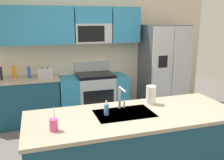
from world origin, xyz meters
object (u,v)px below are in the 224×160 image
object	(u,v)px
bottle_blue	(29,72)
sink_faucet	(121,96)
toaster	(45,73)
bottle_orange	(14,72)
pepper_mill	(1,73)
refrigerator	(163,69)
drink_cup_pink	(54,125)
paper_towel_roll	(151,95)
soap_dispenser	(106,109)
range_oven	(93,95)

from	to	relation	value
bottle_blue	sink_faucet	bearing A→B (deg)	-62.20
toaster	bottle_orange	world-z (taller)	bottle_orange
bottle_blue	bottle_orange	size ratio (longest dim) A/B	0.88
pepper_mill	sink_faucet	distance (m)	2.59
refrigerator	pepper_mill	size ratio (longest dim) A/B	7.88
pepper_mill	bottle_blue	distance (m)	0.48
pepper_mill	bottle_orange	world-z (taller)	bottle_orange
sink_faucet	drink_cup_pink	size ratio (longest dim) A/B	1.16
bottle_orange	drink_cup_pink	xyz separation A→B (m)	(0.51, -2.47, -0.06)
drink_cup_pink	paper_towel_roll	size ratio (longest dim) A/B	1.01
toaster	sink_faucet	bearing A→B (deg)	-68.45
bottle_blue	paper_towel_roll	xyz separation A→B (m)	(1.51, -1.98, 0.01)
sink_faucet	paper_towel_roll	size ratio (longest dim) A/B	1.17
bottle_orange	refrigerator	bearing A→B (deg)	-1.86
pepper_mill	refrigerator	bearing A→B (deg)	-1.23
toaster	soap_dispenser	bearing A→B (deg)	-74.96
pepper_mill	bottle_orange	size ratio (longest dim) A/B	0.96
bottle_blue	drink_cup_pink	size ratio (longest dim) A/B	0.88
range_oven	pepper_mill	size ratio (longest dim) A/B	5.79
refrigerator	bottle_orange	size ratio (longest dim) A/B	7.60
soap_dispenser	toaster	bearing A→B (deg)	105.04
range_oven	sink_faucet	world-z (taller)	sink_faucet
refrigerator	soap_dispenser	xyz separation A→B (m)	(-1.90, -2.12, 0.04)
bottle_blue	bottle_orange	xyz separation A→B (m)	(-0.27, 0.05, 0.01)
pepper_mill	drink_cup_pink	world-z (taller)	drink_cup_pink
range_oven	toaster	distance (m)	1.08
pepper_mill	bottle_blue	bearing A→B (deg)	-2.61
toaster	sink_faucet	world-z (taller)	sink_faucet
bottle_blue	paper_towel_roll	size ratio (longest dim) A/B	0.89
refrigerator	paper_towel_roll	world-z (taller)	refrigerator
range_oven	bottle_blue	world-z (taller)	bottle_blue
bottle_blue	soap_dispenser	size ratio (longest dim) A/B	1.26
drink_cup_pink	paper_towel_roll	bearing A→B (deg)	19.06
toaster	bottle_orange	bearing A→B (deg)	171.82
bottle_orange	sink_faucet	distance (m)	2.49
refrigerator	pepper_mill	xyz separation A→B (m)	(-3.24, 0.07, 0.09)
soap_dispenser	bottle_blue	bearing A→B (deg)	111.55
bottle_orange	sink_faucet	size ratio (longest dim) A/B	0.86
bottle_orange	soap_dispenser	bearing A→B (deg)	-63.19
pepper_mill	paper_towel_roll	distance (m)	2.82
refrigerator	toaster	size ratio (longest dim) A/B	6.61
soap_dispenser	drink_cup_pink	bearing A→B (deg)	-158.21
drink_cup_pink	bottle_blue	bearing A→B (deg)	95.89
pepper_mill	bottle_orange	distance (m)	0.22
range_oven	bottle_blue	xyz separation A→B (m)	(-1.21, -0.02, 0.56)
refrigerator	bottle_blue	distance (m)	2.76
bottle_orange	soap_dispenser	distance (m)	2.49
bottle_orange	drink_cup_pink	bearing A→B (deg)	-78.22
toaster	drink_cup_pink	xyz separation A→B (m)	(-0.03, -2.39, -0.03)
sink_faucet	soap_dispenser	size ratio (longest dim) A/B	1.66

